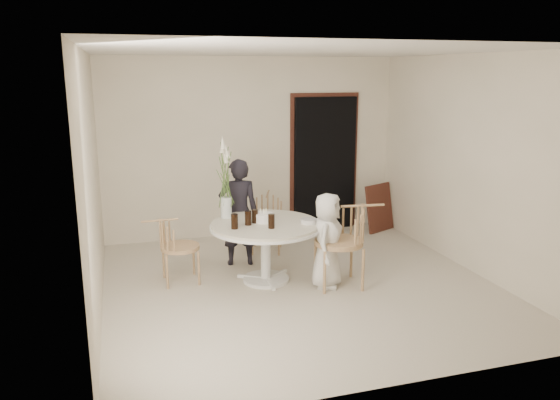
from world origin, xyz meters
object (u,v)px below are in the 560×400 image
object	(u,v)px
chair_far	(267,214)
flower_vase	(226,182)
table	(266,232)
chair_right	(351,233)
boy	(327,240)
birthday_cake	(264,218)
girl	(239,212)
chair_left	(170,241)

from	to	relation	value
chair_far	flower_vase	size ratio (longest dim) A/B	0.79
table	chair_far	distance (m)	1.25
chair_far	chair_right	size ratio (longest dim) A/B	0.81
boy	table	bearing A→B (deg)	94.41
chair_far	boy	size ratio (longest dim) A/B	0.71
chair_right	birthday_cake	bearing A→B (deg)	-108.64
table	flower_vase	distance (m)	0.79
chair_right	girl	size ratio (longest dim) A/B	0.70
boy	flower_vase	bearing A→B (deg)	88.31
table	boy	size ratio (longest dim) A/B	1.18
table	chair_left	distance (m)	1.14
chair_far	chair_right	distance (m)	1.70
girl	boy	world-z (taller)	girl
boy	birthday_cake	xyz separation A→B (m)	(-0.65, 0.41, 0.22)
table	chair_right	size ratio (longest dim) A/B	1.35
girl	flower_vase	xyz separation A→B (m)	(-0.22, -0.31, 0.48)
chair_far	girl	size ratio (longest dim) A/B	0.57
chair_left	birthday_cake	distance (m)	1.14
chair_right	chair_left	bearing A→B (deg)	-101.18
table	chair_right	world-z (taller)	chair_right
chair_left	flower_vase	size ratio (longest dim) A/B	0.80
girl	flower_vase	size ratio (longest dim) A/B	1.39
table	flower_vase	xyz separation A→B (m)	(-0.40, 0.38, 0.56)
chair_left	birthday_cake	xyz separation A→B (m)	(1.09, -0.22, 0.26)
boy	birthday_cake	world-z (taller)	boy
girl	birthday_cake	size ratio (longest dim) A/B	6.26
girl	flower_vase	world-z (taller)	flower_vase
table	birthday_cake	xyz separation A→B (m)	(-0.01, 0.05, 0.17)
chair_left	boy	bearing A→B (deg)	-111.26
chair_far	birthday_cake	distance (m)	1.22
table	girl	world-z (taller)	girl
table	chair_left	size ratio (longest dim) A/B	1.65
flower_vase	birthday_cake	bearing A→B (deg)	-40.18
table	chair_far	world-z (taller)	chair_far
chair_left	girl	distance (m)	1.03
chair_left	boy	size ratio (longest dim) A/B	0.72
birthday_cake	boy	bearing A→B (deg)	-32.40
table	chair_left	bearing A→B (deg)	166.23
chair_left	birthday_cake	bearing A→B (deg)	-102.63
chair_right	girl	xyz separation A→B (m)	(-1.10, 1.08, 0.06)
chair_right	boy	world-z (taller)	boy
boy	chair_far	bearing A→B (deg)	44.60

